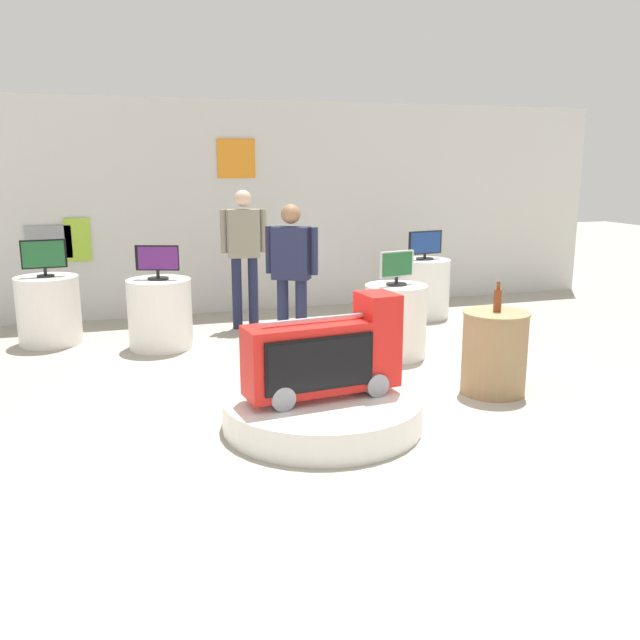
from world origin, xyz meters
The scene contains 16 objects.
ground_plane centered at (0.00, 0.00, 0.00)m, with size 30.00×30.00×0.00m, color #A8A091.
back_wall_display centered at (-0.02, 4.22, 1.41)m, with size 10.76×0.13×2.82m.
main_display_pedestal centered at (-0.29, -0.25, 0.12)m, with size 1.56×1.56×0.24m, color white.
novelty_firetruck_tv centered at (-0.27, -0.25, 0.56)m, with size 1.25×0.49×0.78m.
display_pedestal_left_rear centered at (2.19, 3.09, 0.38)m, with size 0.68×0.68×0.77m, color white.
tv_on_left_rear centered at (2.19, 3.08, 0.96)m, with size 0.51×0.24×0.38m.
display_pedestal_center_rear centered at (-2.48, 3.09, 0.38)m, with size 0.69×0.69×0.77m, color white.
tv_on_center_rear centered at (-2.48, 3.09, 1.00)m, with size 0.48×0.19×0.42m.
display_pedestal_right_rear centered at (-1.29, 2.53, 0.38)m, with size 0.70×0.70×0.77m, color white.
tv_on_right_rear centered at (-1.29, 2.52, 0.97)m, with size 0.46×0.23×0.37m.
display_pedestal_far_right centered at (1.05, 1.41, 0.38)m, with size 0.65×0.65×0.77m, color white.
tv_on_far_right centered at (1.05, 1.41, 0.96)m, with size 0.40×0.21×0.36m.
side_table_round centered at (1.41, 0.06, 0.38)m, with size 0.59×0.59×0.74m.
bottle_on_side_table centered at (1.42, 0.07, 0.85)m, with size 0.07×0.07×0.27m.
shopper_browsing_near_truck centered at (0.00, 1.73, 0.94)m, with size 0.49×0.37×1.60m.
shopper_browsing_rear centered at (-0.21, 3.14, 1.00)m, with size 0.56×0.25×1.70m.
Camera 1 is at (-1.83, -5.06, 2.01)m, focal length 38.51 mm.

